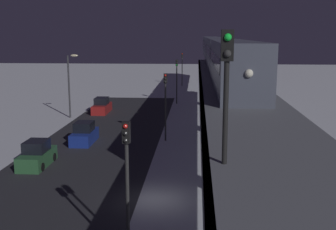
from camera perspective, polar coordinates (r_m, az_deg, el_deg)
The scene contains 13 objects.
ground_plane at distance 26.27m, azimuth -1.91°, elevation -11.40°, with size 240.00×240.00×0.00m, color silver.
avenue_asphalt at distance 27.65m, azimuth -15.63°, elevation -10.64°, with size 11.00×83.50×0.01m, color #28282D.
elevated_railway at distance 24.76m, azimuth 9.91°, elevation -0.12°, with size 5.00×83.50×6.10m.
subway_train at distance 59.08m, azimuth 6.63°, elevation 8.79°, with size 2.94×74.07×3.40m.
rail_signal at distance 12.40m, azimuth 7.95°, elevation 5.53°, with size 0.36×0.41×4.00m.
sedan_green at distance 33.97m, azimuth -17.35°, elevation -5.29°, with size 1.91×4.20×1.97m.
sedan_blue at distance 39.94m, azimuth -11.28°, elevation -2.59°, with size 1.80×4.12×1.97m.
sedan_red at distance 54.86m, azimuth -8.97°, elevation 1.14°, with size 1.80×4.45×1.97m.
traffic_light_near at distance 18.03m, azimuth -5.59°, elevation -7.81°, with size 0.32×0.44×6.40m.
traffic_light_mid at distance 39.23m, azimuth -0.35°, elevation 2.44°, with size 0.32×0.44×6.40m.
traffic_light_far at distance 60.89m, azimuth 1.19°, elevation 5.45°, with size 0.32×0.44×6.40m.
traffic_light_distant at distance 82.66m, azimuth 1.93°, elevation 6.88°, with size 0.32×0.44×6.40m.
street_lamp_far at distance 51.69m, azimuth -13.09°, elevation 4.89°, with size 1.35×0.44×7.65m.
Camera 1 is at (-2.52, 24.18, 9.96)m, focal length 44.94 mm.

